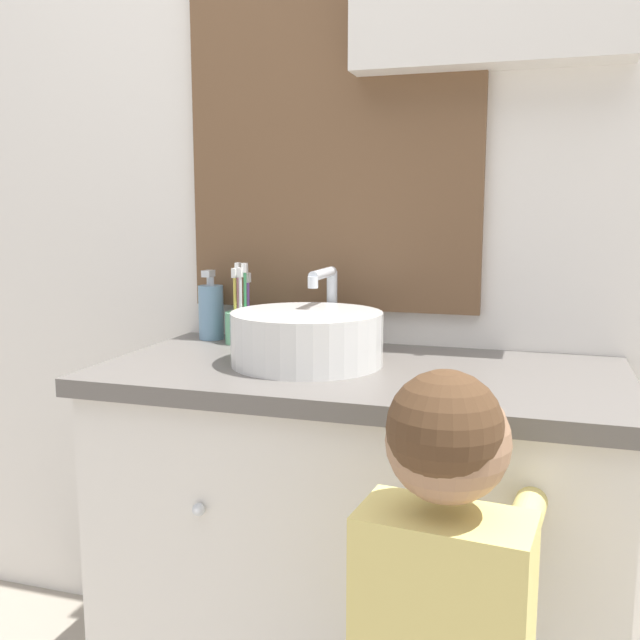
% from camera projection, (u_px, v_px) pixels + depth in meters
% --- Properties ---
extents(wall_back, '(3.20, 0.18, 2.50)m').
position_uv_depth(wall_back, '(396.00, 127.00, 1.62)').
color(wall_back, silver).
rests_on(wall_back, ground_plane).
extents(vanity_counter, '(1.04, 0.53, 0.79)m').
position_uv_depth(vanity_counter, '(358.00, 552.00, 1.49)').
color(vanity_counter, silver).
rests_on(vanity_counter, ground_plane).
extents(sink_basin, '(0.31, 0.36, 0.19)m').
position_uv_depth(sink_basin, '(308.00, 336.00, 1.45)').
color(sink_basin, silver).
rests_on(sink_basin, vanity_counter).
extents(toothbrush_holder, '(0.08, 0.08, 0.19)m').
position_uv_depth(toothbrush_holder, '(242.00, 324.00, 1.67)').
color(toothbrush_holder, '#66B27F').
rests_on(toothbrush_holder, vanity_counter).
extents(soap_dispenser, '(0.06, 0.06, 0.17)m').
position_uv_depth(soap_dispenser, '(211.00, 311.00, 1.73)').
color(soap_dispenser, '#6B93B2').
rests_on(soap_dispenser, vanity_counter).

